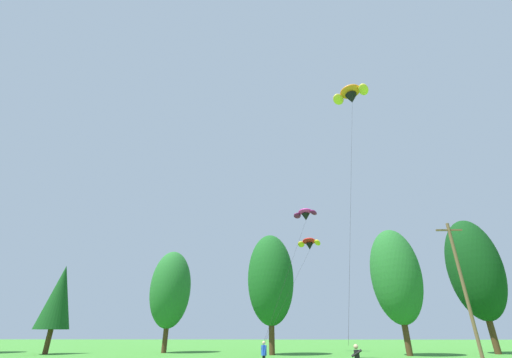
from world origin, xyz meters
TOP-DOWN VIEW (x-y plane):
  - treeline_tree_b at (-26.36, 40.80)m, footprint 3.71×3.71m
  - treeline_tree_c at (-14.01, 43.72)m, footprint 5.00×5.00m
  - treeline_tree_d at (-1.35, 40.22)m, footprint 5.31×5.31m
  - treeline_tree_e at (12.81, 39.33)m, footprint 5.39×5.39m
  - treeline_tree_f at (23.70, 42.42)m, footprint 5.95×5.95m
  - utility_pole at (13.96, 28.69)m, footprint 2.20×0.26m
  - kite_flyer_near at (-2.11, 24.90)m, footprint 0.38×0.60m
  - parafoil_kite_high_magenta at (2.22, 32.73)m, footprint 5.81×8.95m
  - parafoil_kite_mid_orange at (6.63, 26.43)m, footprint 6.32×8.92m
  - parafoil_kite_far_red_yellow at (4.15, 45.48)m, footprint 8.08×21.78m

SIDE VIEW (x-z plane):
  - kite_flyer_near at x=-2.11m, z-range 0.14..1.83m
  - utility_pole at x=13.96m, z-range 0.27..11.05m
  - treeline_tree_b at x=-26.36m, z-range 1.21..10.79m
  - treeline_tree_c at x=-14.01m, z-range 1.25..13.09m
  - treeline_tree_d at x=-1.35m, z-range 1.37..14.36m
  - treeline_tree_e at x=12.81m, z-range 1.40..14.69m
  - treeline_tree_f at x=23.70m, z-range 1.62..16.97m
  - parafoil_kite_high_magenta at x=2.22m, z-range 6.88..19.44m
  - parafoil_kite_far_red_yellow at x=4.15m, z-range 6.82..19.77m
  - parafoil_kite_mid_orange at x=6.63m, z-range 11.96..34.55m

